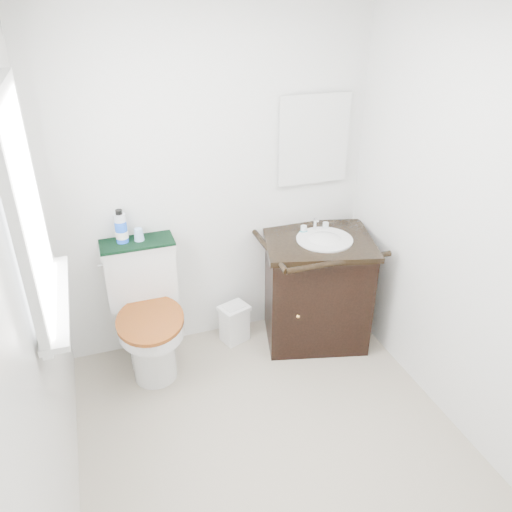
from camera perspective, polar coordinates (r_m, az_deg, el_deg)
floor at (r=3.15m, az=2.15°, el=-20.63°), size 2.40×2.40×0.00m
wall_back at (r=3.42m, az=-4.80°, el=8.14°), size 2.40×0.00×2.40m
wall_front at (r=1.58m, az=20.10°, el=-21.73°), size 2.40×0.00×2.40m
wall_left at (r=2.27m, az=-24.30°, el=-5.56°), size 0.00×2.40×2.40m
wall_right at (r=2.93m, az=23.11°, el=2.35°), size 0.00×2.40×2.40m
window at (r=2.34m, az=-24.97°, el=5.03°), size 0.02×0.70×0.90m
mirror at (r=3.56m, az=6.62°, el=13.06°), size 0.50×0.02×0.60m
toilet at (r=3.50m, az=-12.27°, el=-6.95°), size 0.49×0.67×0.90m
vanity at (r=3.72m, az=6.87°, el=-3.40°), size 0.89×0.81×0.92m
trash_bin at (r=3.79m, az=-2.49°, el=-7.65°), size 0.25×0.22×0.30m
towel at (r=3.35m, az=-13.47°, el=1.50°), size 0.48×0.22×0.02m
mouthwash_bottle at (r=3.32m, az=-15.18°, el=3.17°), size 0.08×0.08×0.22m
cup at (r=3.34m, az=-13.25°, el=2.41°), size 0.07×0.07×0.08m
soap_bar at (r=3.60m, az=5.47°, el=2.81°), size 0.07×0.05×0.02m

